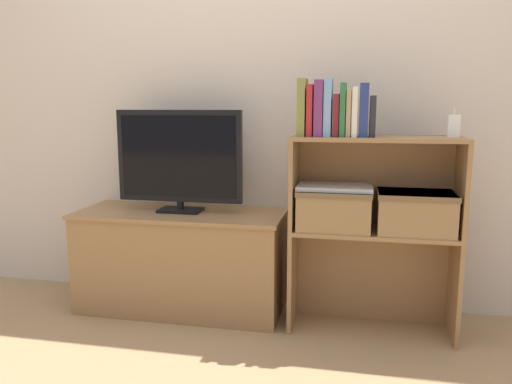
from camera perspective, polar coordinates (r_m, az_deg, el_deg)
The scene contains 20 objects.
ground_plane at distance 2.50m, azimuth -0.68°, elevation -15.64°, with size 16.00×16.00×0.00m, color #A37F56.
wall_back at distance 2.72m, azimuth 1.41°, elevation 12.42°, with size 10.00×0.05×2.40m.
tv_stand at distance 2.71m, azimuth -8.46°, elevation -7.70°, with size 1.09×0.45×0.53m.
tv at distance 2.60m, azimuth -8.77°, elevation 3.81°, with size 0.66×0.14×0.53m.
bookshelf_lower_tier at distance 2.53m, azimuth 13.04°, elevation -8.12°, with size 0.78×0.29×0.50m.
bookshelf_upper_tier at distance 2.43m, azimuth 13.47°, elevation 2.43°, with size 0.78×0.29×0.44m.
book_olive at distance 2.32m, azimuth 5.31°, elevation 9.58°, with size 0.04×0.14×0.26m.
book_crimson at distance 2.32m, azimuth 6.24°, elevation 9.23°, with size 0.03×0.13×0.23m.
book_plum at distance 2.32m, azimuth 7.25°, elevation 9.45°, with size 0.04×0.15×0.25m.
book_skyblue at distance 2.31m, azimuth 8.24°, elevation 9.49°, with size 0.03×0.14×0.26m.
book_maroon at distance 2.31m, azimuth 9.16°, elevation 8.63°, with size 0.03×0.12×0.19m.
book_forest at distance 2.31m, azimuth 9.91°, elevation 9.21°, with size 0.02×0.15×0.24m.
book_tan at distance 2.31m, azimuth 10.55°, elevation 8.81°, with size 0.02×0.14×0.21m.
book_ivory at distance 2.31m, azimuth 11.24°, elevation 8.94°, with size 0.02×0.15×0.22m.
book_navy at distance 2.31m, azimuth 12.22°, elevation 9.11°, with size 0.04×0.14×0.24m.
book_charcoal at distance 2.31m, azimuth 13.18°, elevation 8.41°, with size 0.03×0.12×0.18m.
baby_monitor at distance 2.39m, azimuth 21.65°, elevation 7.03°, with size 0.05×0.03×0.13m.
storage_basket_left at distance 2.38m, azimuth 8.93°, elevation -1.70°, with size 0.35×0.25×0.19m.
storage_basket_right at distance 2.40m, azimuth 17.75°, elevation -1.99°, with size 0.35×0.25×0.19m.
laptop at distance 2.37m, azimuth 8.99°, elevation 0.55°, with size 0.35×0.21×0.02m.
Camera 1 is at (0.48, -2.21, 1.07)m, focal length 35.00 mm.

